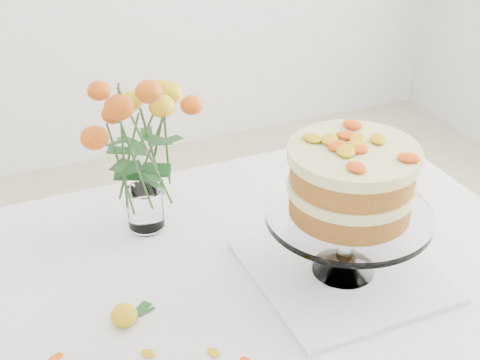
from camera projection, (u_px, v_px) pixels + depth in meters
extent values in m
cube|color=tan|center=(197.00, 310.00, 1.23)|extent=(1.40, 0.90, 0.04)
cylinder|color=tan|center=(360.00, 272.00, 1.92)|extent=(0.06, 0.06, 0.71)
cube|color=white|center=(196.00, 300.00, 1.22)|extent=(1.42, 0.92, 0.01)
cube|color=white|center=(134.00, 218.00, 1.63)|extent=(1.42, 0.01, 0.20)
cube|color=white|center=(343.00, 272.00, 1.27)|extent=(0.34, 0.34, 0.01)
cylinder|color=white|center=(346.00, 239.00, 1.23)|extent=(0.03, 0.03, 0.10)
cylinder|color=white|center=(348.00, 214.00, 1.21)|extent=(0.30, 0.30, 0.01)
cylinder|color=#AA7226|center=(350.00, 201.00, 1.19)|extent=(0.24, 0.24, 0.04)
cylinder|color=#FFF3A4|center=(351.00, 186.00, 1.18)|extent=(0.25, 0.25, 0.02)
cylinder|color=#AA7226|center=(353.00, 170.00, 1.16)|extent=(0.24, 0.24, 0.04)
cylinder|color=#FFF3A4|center=(354.00, 154.00, 1.14)|extent=(0.26, 0.26, 0.02)
cylinder|color=white|center=(147.00, 227.00, 1.41)|extent=(0.06, 0.06, 0.01)
cylinder|color=white|center=(145.00, 208.00, 1.38)|extent=(0.08, 0.08, 0.09)
ellipsoid|color=yellow|center=(124.00, 315.00, 1.15)|extent=(0.05, 0.05, 0.04)
cylinder|color=#2C5220|center=(141.00, 315.00, 1.17)|extent=(0.05, 0.02, 0.00)
ellipsoid|color=gold|center=(148.00, 354.00, 1.09)|extent=(0.03, 0.02, 0.00)
ellipsoid|color=gold|center=(214.00, 353.00, 1.10)|extent=(0.03, 0.02, 0.00)
ellipsoid|color=gold|center=(56.00, 358.00, 1.09)|extent=(0.03, 0.02, 0.00)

